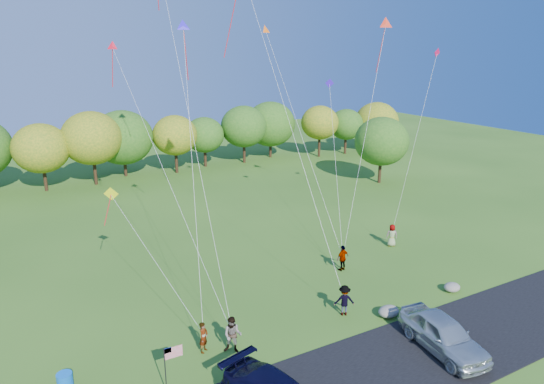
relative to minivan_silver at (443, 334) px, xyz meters
The scene contains 14 objects.
ground 6.86m from the minivan_silver, 142.89° to the left, with size 140.00×140.00×0.00m, color #315C1A.
asphalt_lane 5.50m from the minivan_silver, behind, with size 44.00×6.00×0.06m, color black.
treeline 41.37m from the minivan_silver, 104.95° to the left, with size 76.24×26.92×8.75m.
minivan_silver is the anchor object (origin of this frame).
flyer_a 11.99m from the minivan_silver, 151.43° to the left, with size 0.60×0.39×1.63m, color #4C4C59.
flyer_b 10.53m from the minivan_silver, 151.60° to the left, with size 0.93×0.73×1.92m, color #4C4C59.
flyer_c 5.63m from the minivan_silver, 113.33° to the left, with size 1.17×0.67×1.81m, color #4C4C59.
flyer_d 9.94m from the minivan_silver, 83.11° to the left, with size 1.07×0.45×1.83m, color #4C4C59.
flyer_e 13.51m from the minivan_silver, 58.30° to the left, with size 0.85×0.55×1.73m, color #4C4C59.
trash_barrel 17.96m from the minivan_silver, 161.20° to the left, with size 0.68×0.68×1.02m, color blue.
flag_assembly 13.39m from the minivan_silver, 164.27° to the left, with size 0.85×0.55×2.29m.
boulder_near 3.82m from the minivan_silver, 92.00° to the left, with size 1.27×0.99×0.63m, color slate.
boulder_far 6.80m from the minivan_silver, 37.31° to the left, with size 1.07×0.90×0.56m, color slate.
kites_aloft 23.52m from the minivan_silver, 99.42° to the left, with size 24.58×8.27×16.35m.
Camera 1 is at (-12.35, -18.46, 14.67)m, focal length 32.00 mm.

